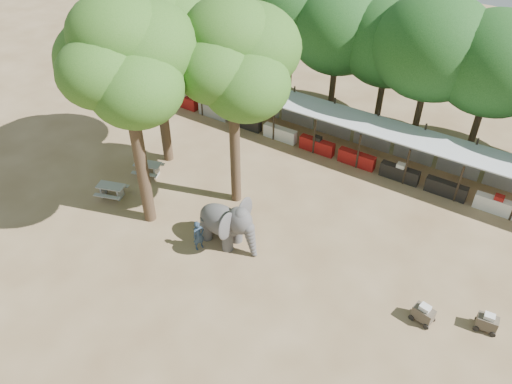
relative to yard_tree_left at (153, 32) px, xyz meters
The scene contains 12 objects.
ground 14.23m from the yard_tree_left, 38.20° to the right, with size 100.00×100.00×0.00m, color brown.
vendor_stalls 13.30m from the yard_tree_left, 36.06° to the left, with size 28.00×2.99×2.80m.
yard_tree_left is the anchor object (origin of this frame).
yard_tree_center 5.92m from the yard_tree_left, 59.04° to the right, with size 7.10×6.90×12.04m.
yard_tree_back 6.09m from the yard_tree_left, ahead, with size 7.10×6.90×11.36m.
backdrop_trees 15.17m from the yard_tree_left, 52.28° to the left, with size 46.46×5.95×8.33m.
elephant 11.31m from the yard_tree_left, 29.27° to the right, with size 3.56×2.73×2.72m.
handler 11.46m from the yard_tree_left, 38.95° to the right, with size 0.62×0.41×1.72m, color #26384C.
picnic_table_near 9.14m from the yard_tree_left, 90.27° to the right, with size 1.96×1.86×0.79m.
picnic_table_far 7.98m from the yard_tree_left, 83.27° to the right, with size 2.02×1.92×0.81m.
cart_front 19.88m from the yard_tree_left, 11.91° to the right, with size 1.09×0.82×0.96m.
cart_back 21.97m from the yard_tree_left, ahead, with size 1.01×0.71×0.93m.
Camera 1 is at (10.19, -12.21, 18.16)m, focal length 35.00 mm.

